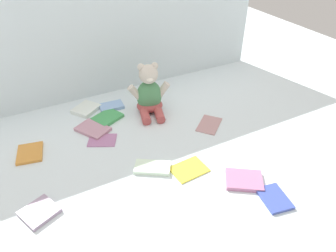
% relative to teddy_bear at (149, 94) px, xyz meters
% --- Properties ---
extents(ground_plane, '(3.20, 3.20, 0.00)m').
position_rel_teddy_bear_xyz_m(ground_plane, '(-0.07, -0.17, -0.09)').
color(ground_plane, silver).
extents(backdrop_drape, '(1.57, 0.03, 0.56)m').
position_rel_teddy_bear_xyz_m(backdrop_drape, '(-0.07, 0.27, 0.20)').
color(backdrop_drape, silver).
rests_on(backdrop_drape, ground_plane).
extents(teddy_bear, '(0.19, 0.19, 0.23)m').
position_rel_teddy_bear_xyz_m(teddy_bear, '(0.00, 0.00, 0.00)').
color(teddy_bear, '#4C8C59').
rests_on(teddy_bear, ground_plane).
extents(book_case_0, '(0.10, 0.12, 0.01)m').
position_rel_teddy_bear_xyz_m(book_case_0, '(0.13, -0.66, -0.08)').
color(book_case_0, '#3B4FAB').
rests_on(book_case_0, ground_plane).
extents(book_case_1, '(0.13, 0.13, 0.01)m').
position_rel_teddy_bear_xyz_m(book_case_1, '(-0.55, -0.37, -0.08)').
color(book_case_1, '#A28BA7').
rests_on(book_case_1, ground_plane).
extents(book_case_2, '(0.16, 0.15, 0.02)m').
position_rel_teddy_bear_xyz_m(book_case_2, '(0.10, -0.56, -0.08)').
color(book_case_2, '#B76D97').
rests_on(book_case_2, ground_plane).
extents(book_case_3, '(0.14, 0.12, 0.01)m').
position_rel_teddy_bear_xyz_m(book_case_3, '(-0.15, -0.35, -0.08)').
color(book_case_3, white).
rests_on(book_case_3, ground_plane).
extents(book_case_4, '(0.13, 0.10, 0.01)m').
position_rel_teddy_bear_xyz_m(book_case_4, '(-0.04, -0.42, -0.08)').
color(book_case_4, yellow).
rests_on(book_case_4, ground_plane).
extents(book_case_5, '(0.14, 0.16, 0.01)m').
position_rel_teddy_bear_xyz_m(book_case_5, '(-0.28, -0.03, -0.08)').
color(book_case_5, '#B58294').
rests_on(book_case_5, ground_plane).
extents(book_case_6, '(0.13, 0.12, 0.01)m').
position_rel_teddy_bear_xyz_m(book_case_6, '(-0.26, -0.11, -0.08)').
color(book_case_6, '#A76999').
rests_on(book_case_6, ground_plane).
extents(book_case_7, '(0.15, 0.15, 0.01)m').
position_rel_teddy_bear_xyz_m(book_case_7, '(0.18, -0.22, -0.08)').
color(book_case_7, tan).
rests_on(book_case_7, ground_plane).
extents(book_case_8, '(0.11, 0.08, 0.01)m').
position_rel_teddy_bear_xyz_m(book_case_8, '(-0.15, 0.11, -0.08)').
color(book_case_8, '#89AEE0').
rests_on(book_case_8, ground_plane).
extents(book_case_9, '(0.15, 0.13, 0.01)m').
position_rel_teddy_bear_xyz_m(book_case_9, '(-0.19, 0.03, -0.08)').
color(book_case_9, '#3D9850').
rests_on(book_case_9, ground_plane).
extents(book_case_10, '(0.14, 0.14, 0.02)m').
position_rel_teddy_bear_xyz_m(book_case_10, '(-0.26, 0.14, -0.08)').
color(book_case_10, silver).
rests_on(book_case_10, ground_plane).
extents(book_case_11, '(0.11, 0.13, 0.01)m').
position_rel_teddy_bear_xyz_m(book_case_11, '(-0.53, -0.07, -0.08)').
color(book_case_11, orange).
rests_on(book_case_11, ground_plane).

